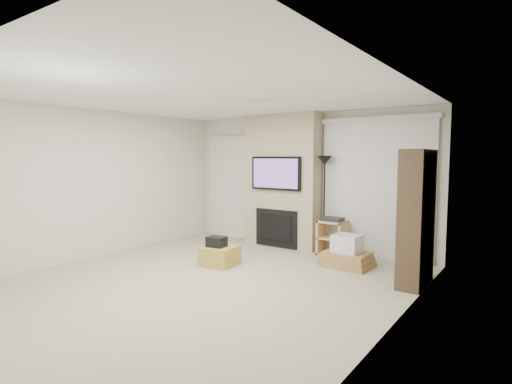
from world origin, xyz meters
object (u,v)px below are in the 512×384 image
Objects in this scene: box_stack at (347,254)px; av_stand at (332,235)px; ottoman at (220,256)px; floor_lamp at (325,177)px; bookshelf at (417,218)px.

av_stand is at bearing 132.86° from box_stack.
floor_lamp reaches higher than ottoman.
ottoman is 2.02m from av_stand.
av_stand is 0.75m from box_stack.
floor_lamp is 1.03m from av_stand.
box_stack is (0.70, -0.61, -1.17)m from floor_lamp.
box_stack is at bearing 33.63° from ottoman.
box_stack is at bearing 163.78° from bookshelf.
floor_lamp is 2.61× the size of av_stand.
bookshelf is (1.09, -0.32, 0.71)m from box_stack.
av_stand is at bearing -20.08° from floor_lamp.
ottoman is 1.99m from box_stack.
ottoman is 0.28× the size of bookshelf.
av_stand is (1.16, 1.64, 0.20)m from ottoman.
ottoman is at bearing -125.20° from av_stand.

